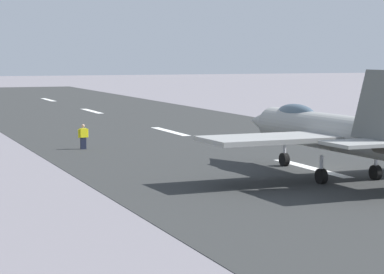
# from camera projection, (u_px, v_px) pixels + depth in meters

# --- Properties ---
(ground_plane) EXTENTS (400.00, 400.00, 0.00)m
(ground_plane) POSITION_uv_depth(u_px,v_px,m) (317.00, 170.00, 46.14)
(ground_plane) COLOR slate
(runway_strip) EXTENTS (240.00, 26.00, 0.02)m
(runway_strip) POSITION_uv_depth(u_px,v_px,m) (317.00, 170.00, 46.12)
(runway_strip) COLOR #2D2E2E
(runway_strip) RESTS_ON ground
(fighter_jet) EXTENTS (16.21, 14.82, 5.61)m
(fighter_jet) POSITION_uv_depth(u_px,v_px,m) (330.00, 131.00, 43.23)
(fighter_jet) COLOR gray
(fighter_jet) RESTS_ON ground
(crew_person) EXTENTS (0.32, 0.70, 1.68)m
(crew_person) POSITION_uv_depth(u_px,v_px,m) (83.00, 137.00, 55.96)
(crew_person) COLOR #1E2338
(crew_person) RESTS_ON ground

